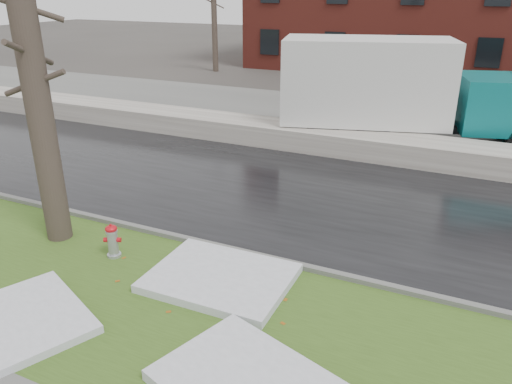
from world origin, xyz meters
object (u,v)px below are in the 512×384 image
at_px(box_truck, 399,90).
at_px(worker, 307,95).
at_px(tree, 35,86).
at_px(fire_hydrant, 112,239).

bearing_deg(box_truck, worker, -173.13).
xyz_separation_m(box_truck, worker, (-2.92, -1.22, -0.19)).
xyz_separation_m(tree, worker, (2.43, 9.30, -1.66)).
distance_m(tree, worker, 9.76).
height_order(fire_hydrant, box_truck, box_truck).
distance_m(fire_hydrant, worker, 9.60).
xyz_separation_m(fire_hydrant, box_truck, (3.68, 10.70, 1.48)).
height_order(tree, worker, tree).
bearing_deg(worker, tree, 51.79).
relative_size(tree, box_truck, 0.61).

